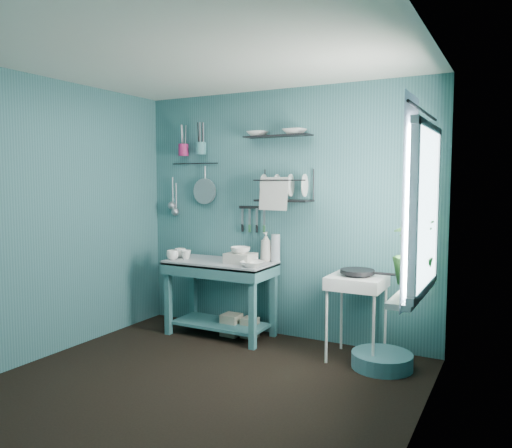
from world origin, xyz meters
The scene contains 36 objects.
floor centered at (0.00, 0.00, 0.00)m, with size 3.20×3.20×0.00m, color black.
ceiling centered at (0.00, 0.00, 2.50)m, with size 3.20×3.20×0.00m, color silver.
wall_back centered at (0.00, 1.50, 1.25)m, with size 3.20×3.20×0.00m, color #326367.
wall_front centered at (0.00, -1.50, 1.25)m, with size 3.20×3.20×0.00m, color #326367.
wall_left centered at (-1.60, 0.00, 1.25)m, with size 3.00×3.00×0.00m, color #326367.
wall_right centered at (1.60, 0.00, 1.25)m, with size 3.00×3.00×0.00m, color #326367.
work_counter centered at (-0.54, 1.18, 0.39)m, with size 1.09×0.55×0.77m, color #346A6D.
mug_left centered at (-1.02, 1.02, 0.82)m, with size 0.12×0.12×0.10m, color white.
mug_mid centered at (-0.92, 1.12, 0.82)m, with size 0.10×0.10×0.09m, color white.
mug_right centered at (-1.04, 1.18, 0.82)m, with size 0.12×0.12×0.10m, color white.
wash_tub centered at (-0.29, 1.16, 0.82)m, with size 0.28×0.22×0.10m, color beige.
tub_bowl centered at (-0.29, 1.16, 0.90)m, with size 0.20×0.20×0.06m, color white.
soap_bottle centered at (-0.12, 1.38, 0.92)m, with size 0.12×0.12×0.30m, color beige.
water_bottle centered at (-0.02, 1.40, 0.91)m, with size 0.09×0.09×0.28m, color #AFB9C3.
counter_bowl centered at (-0.09, 1.03, 0.80)m, with size 0.22×0.22×0.05m, color white.
hotplate_stand centered at (0.90, 1.15, 0.38)m, with size 0.47×0.47×0.75m, color white.
frying_pan centered at (0.90, 1.15, 0.79)m, with size 0.30×0.30×0.04m, color black.
knife_strip centered at (-0.31, 1.47, 1.31)m, with size 0.32×0.02×0.03m, color black.
dish_rack centered at (0.08, 1.37, 1.54)m, with size 0.55×0.24×0.32m, color black.
upper_shelf centered at (0.00, 1.40, 2.03)m, with size 0.70×0.18×0.01m, color black.
shelf_bowl_left centered at (-0.23, 1.40, 2.01)m, with size 0.20×0.20×0.05m, color white.
shelf_bowl_right centered at (0.18, 1.40, 2.04)m, with size 0.22×0.22×0.05m, color white.
utensil_cup_magenta centered at (-1.16, 1.42, 1.92)m, with size 0.11×0.11×0.13m, color #A71E59.
utensil_cup_teal centered at (-0.93, 1.42, 1.93)m, with size 0.11×0.11×0.13m, color teal.
colander centered at (-0.90, 1.45, 1.47)m, with size 0.28×0.28×0.03m, color #A0A2A8.
ladle_outer centered at (-1.34, 1.46, 1.48)m, with size 0.01×0.01×0.30m, color #A0A2A8.
ladle_inner centered at (-1.30, 1.46, 1.41)m, with size 0.01×0.01×0.30m, color #A0A2A8.
hook_rail centered at (-1.04, 1.47, 1.78)m, with size 0.01×0.01×0.60m, color black.
window_glass centered at (1.59, 0.45, 1.40)m, with size 1.10×1.10×0.00m, color white.
windowsill centered at (1.50, 0.45, 0.81)m, with size 0.16×0.95×0.04m, color white.
curtain centered at (1.52, 0.15, 1.45)m, with size 1.35×1.35×0.00m, color white.
curtain_rod centered at (1.54, 0.45, 2.05)m, with size 0.02×0.02×1.05m, color black.
potted_plant centered at (1.46, 0.61, 1.08)m, with size 0.28×0.28×0.51m, color #2C6729.
storage_tin_large centered at (-0.44, 1.23, 0.11)m, with size 0.18×0.18×0.22m, color gray.
storage_tin_small centered at (-0.24, 1.26, 0.10)m, with size 0.15×0.15×0.20m, color gray.
floor_basin centered at (1.15, 1.05, 0.07)m, with size 0.51×0.51×0.13m, color teal.
Camera 1 is at (2.14, -3.08, 1.59)m, focal length 35.00 mm.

